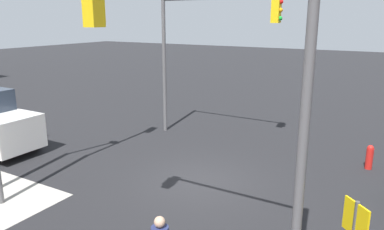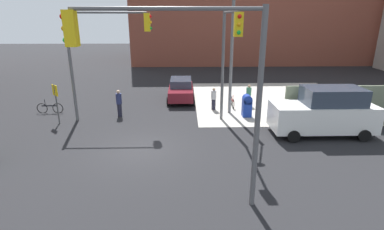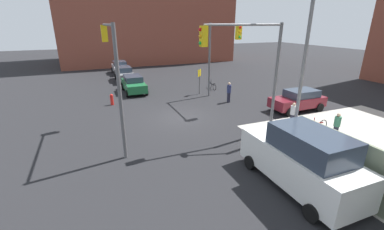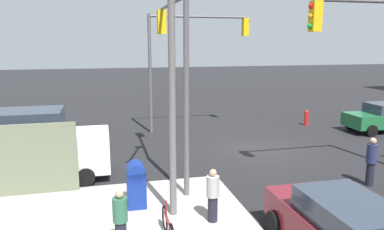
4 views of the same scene
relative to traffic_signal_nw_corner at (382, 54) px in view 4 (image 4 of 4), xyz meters
The scene contains 13 objects.
ground_plane 6.95m from the traffic_signal_nw_corner, 59.72° to the right, with size 120.00×120.00×0.00m, color black.
traffic_signal_nw_corner is the anchor object (origin of this frame).
traffic_signal_se_corner 10.24m from the traffic_signal_nw_corner, 61.50° to the right, with size 5.84×0.36×6.50m.
traffic_signal_ne_corner 7.38m from the traffic_signal_nw_corner, 15.11° to the right, with size 0.36×5.09×6.50m.
street_lamp_corner 7.78m from the traffic_signal_nw_corner, ahead, with size 1.05×2.58×8.00m.
mailbox_blue 9.64m from the traffic_signal_nw_corner, ahead, with size 0.56×0.64×1.43m.
fire_hydrant 9.91m from the traffic_signal_nw_corner, 105.26° to the right, with size 0.26×0.26×0.94m.
sedan_maroon 7.49m from the traffic_signal_nw_corner, 45.46° to the left, with size 2.02×4.29×1.62m.
van_white_delivery 13.07m from the traffic_signal_nw_corner, 12.33° to the right, with size 5.40×2.32×2.62m.
pedestrian_crossing 3.81m from the traffic_signal_nw_corner, 48.14° to the left, with size 0.36×0.36×1.75m.
pedestrian_waiting 8.07m from the traffic_signal_nw_corner, 16.33° to the left, with size 0.36×0.36×1.55m.
pedestrian_walking_north 10.57m from the traffic_signal_nw_corner, 17.10° to the left, with size 0.36×0.36×1.55m.
bicycle_leaning_on_fence 9.65m from the traffic_signal_nw_corner, 18.15° to the left, with size 0.05×1.75×0.97m.
Camera 4 is at (7.09, 15.95, 5.00)m, focal length 35.00 mm.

